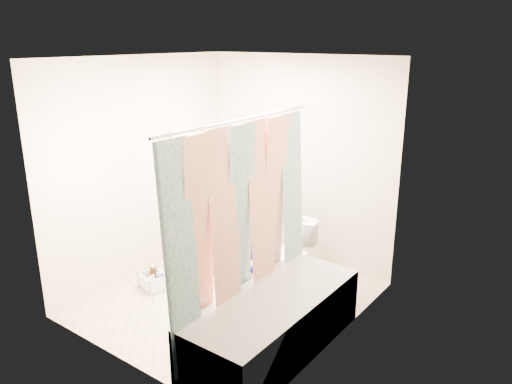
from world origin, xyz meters
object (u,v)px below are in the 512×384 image
Objects in this scene: plumber at (249,205)px; cleaning_caddy at (154,282)px; bathtub at (274,322)px; toilet at (291,254)px.

plumber is 5.27× the size of cleaning_caddy.
toilet is at bearing 116.19° from bathtub.
toilet reaches higher than bathtub.
cleaning_caddy is at bearing 175.75° from bathtub.
toilet is 0.70m from plumber.
cleaning_caddy is (-1.63, 0.12, -0.19)m from bathtub.
plumber reaches higher than bathtub.
plumber is at bearing 136.46° from bathtub.
cleaning_caddy is at bearing -144.50° from toilet.
plumber reaches higher than toilet.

